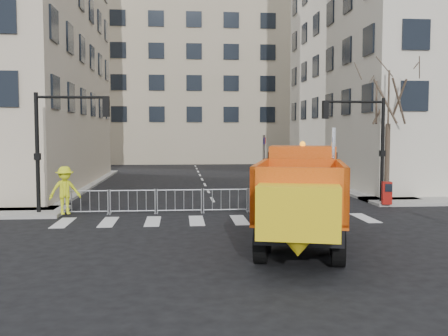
{
  "coord_description": "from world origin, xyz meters",
  "views": [
    {
      "loc": [
        -1.82,
        -15.0,
        3.63
      ],
      "look_at": [
        -0.23,
        2.5,
        2.4
      ],
      "focal_mm": 40.0,
      "sensor_mm": 36.0,
      "label": 1
    }
  ],
  "objects": [
    {
      "name": "ground",
      "position": [
        0.0,
        0.0,
        0.0
      ],
      "size": [
        120.0,
        120.0,
        0.0
      ],
      "primitive_type": "plane",
      "color": "black",
      "rests_on": "ground"
    },
    {
      "name": "building_far",
      "position": [
        0.0,
        52.0,
        12.0
      ],
      "size": [
        30.0,
        18.0,
        24.0
      ],
      "primitive_type": "cube",
      "color": "tan",
      "rests_on": "ground"
    },
    {
      "name": "newspaper_box",
      "position": [
        8.33,
        8.47,
        0.7
      ],
      "size": [
        0.53,
        0.49,
        1.1
      ],
      "primitive_type": "cube",
      "rotation": [
        0.0,
        0.0,
        -0.22
      ],
      "color": "maroon",
      "rests_on": "sidewalk_back"
    },
    {
      "name": "cop_c",
      "position": [
        4.1,
        5.89,
        0.85
      ],
      "size": [
        0.81,
        1.08,
        1.7
      ],
      "primitive_type": "imported",
      "rotation": [
        0.0,
        0.0,
        4.25
      ],
      "color": "black",
      "rests_on": "ground"
    },
    {
      "name": "cop_a",
      "position": [
        2.48,
        6.82,
        0.95
      ],
      "size": [
        0.8,
        0.65,
        1.9
      ],
      "primitive_type": "imported",
      "rotation": [
        0.0,
        0.0,
        3.46
      ],
      "color": "black",
      "rests_on": "ground"
    },
    {
      "name": "traffic_light_left",
      "position": [
        -8.0,
        7.5,
        2.7
      ],
      "size": [
        0.18,
        0.18,
        5.4
      ],
      "primitive_type": "cylinder",
      "color": "black",
      "rests_on": "ground"
    },
    {
      "name": "traffic_light_right",
      "position": [
        8.5,
        9.5,
        2.7
      ],
      "size": [
        0.18,
        0.18,
        5.4
      ],
      "primitive_type": "cylinder",
      "color": "black",
      "rests_on": "ground"
    },
    {
      "name": "cop_b",
      "position": [
        4.61,
        5.98,
        0.88
      ],
      "size": [
        1.06,
        0.98,
        1.75
      ],
      "primitive_type": "imported",
      "rotation": [
        0.0,
        0.0,
        2.67
      ],
      "color": "black",
      "rests_on": "ground"
    },
    {
      "name": "street_tree",
      "position": [
        9.2,
        10.5,
        3.75
      ],
      "size": [
        3.0,
        3.0,
        7.5
      ],
      "primitive_type": null,
      "color": "#382B21",
      "rests_on": "ground"
    },
    {
      "name": "crowd_barriers",
      "position": [
        -0.75,
        7.6,
        0.55
      ],
      "size": [
        12.6,
        0.6,
        1.1
      ],
      "primitive_type": null,
      "color": "#9EA0A5",
      "rests_on": "ground"
    },
    {
      "name": "plow_truck",
      "position": [
        2.08,
        0.59,
        1.7
      ],
      "size": [
        5.07,
        10.17,
        3.82
      ],
      "rotation": [
        0.0,
        0.0,
        1.31
      ],
      "color": "black",
      "rests_on": "ground"
    },
    {
      "name": "sidewalk_back",
      "position": [
        0.0,
        8.5,
        0.07
      ],
      "size": [
        64.0,
        5.0,
        0.15
      ],
      "primitive_type": "cube",
      "color": "gray",
      "rests_on": "ground"
    },
    {
      "name": "worker",
      "position": [
        -6.7,
        6.8,
        1.18
      ],
      "size": [
        1.53,
        1.26,
        2.06
      ],
      "primitive_type": "imported",
      "rotation": [
        0.0,
        0.0,
        0.44
      ],
      "color": "yellow",
      "rests_on": "sidewalk_back"
    }
  ]
}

